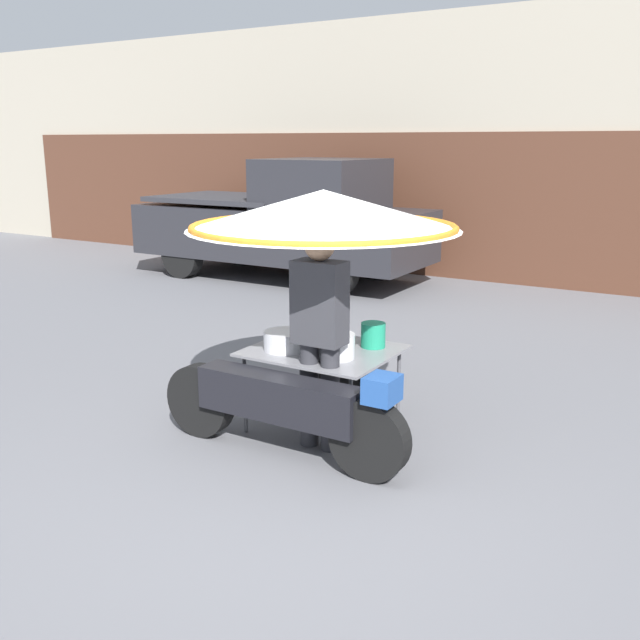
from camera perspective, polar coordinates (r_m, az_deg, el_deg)
name	(u,v)px	position (r m, az deg, el deg)	size (l,w,h in m)	color
ground_plane	(291,481)	(4.98, -2.34, -12.78)	(36.00, 36.00, 0.00)	slate
shopfront_building	(583,149)	(12.62, 20.30, 12.69)	(28.00, 2.06, 4.28)	#B2A893
vendor_motorcycle_cart	(319,242)	(5.40, -0.04, 6.25)	(2.09, 2.09, 1.90)	black
vendor_person	(320,329)	(5.19, -0.03, -0.71)	(0.38, 0.22, 1.65)	#2D2D33
pickup_truck	(288,222)	(11.90, -2.61, 7.81)	(4.96, 1.88, 1.99)	black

